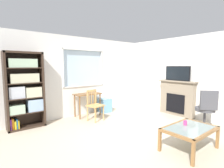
% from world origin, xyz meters
% --- Properties ---
extents(ground, '(5.85, 5.95, 0.02)m').
position_xyz_m(ground, '(0.00, 0.00, -0.01)').
color(ground, beige).
extents(wall_back_with_window, '(4.85, 0.15, 2.52)m').
position_xyz_m(wall_back_with_window, '(-0.01, 2.47, 1.23)').
color(wall_back_with_window, white).
rests_on(wall_back_with_window, ground).
extents(wall_right, '(0.12, 5.15, 2.52)m').
position_xyz_m(wall_right, '(2.48, 0.00, 1.26)').
color(wall_right, white).
rests_on(wall_right, ground).
extents(bookshelf, '(0.90, 0.38, 1.96)m').
position_xyz_m(bookshelf, '(-1.78, 2.23, 1.00)').
color(bookshelf, '#38281E').
rests_on(bookshelf, ground).
extents(desk_under_window, '(0.84, 0.43, 0.73)m').
position_xyz_m(desk_under_window, '(0.01, 2.13, 0.59)').
color(desk_under_window, brown).
rests_on(desk_under_window, ground).
extents(wooden_chair, '(0.49, 0.47, 0.90)m').
position_xyz_m(wooden_chair, '(-0.06, 1.61, 0.46)').
color(wooden_chair, tan).
rests_on(wooden_chair, ground).
extents(plastic_drawer_unit, '(0.35, 0.40, 0.48)m').
position_xyz_m(plastic_drawer_unit, '(0.72, 2.18, 0.24)').
color(plastic_drawer_unit, '#72ADDB').
rests_on(plastic_drawer_unit, ground).
extents(fireplace, '(0.26, 1.25, 1.13)m').
position_xyz_m(fireplace, '(2.33, 0.40, 0.57)').
color(fireplace, gray).
rests_on(fireplace, ground).
extents(tv, '(0.06, 0.82, 0.46)m').
position_xyz_m(tv, '(2.31, 0.40, 1.36)').
color(tv, black).
rests_on(tv, fireplace).
extents(office_chair, '(0.63, 0.59, 1.00)m').
position_xyz_m(office_chair, '(1.81, -0.73, 0.55)').
color(office_chair, '#4C4C51').
rests_on(office_chair, ground).
extents(coffee_table, '(1.03, 0.69, 0.44)m').
position_xyz_m(coffee_table, '(0.38, -1.03, 0.38)').
color(coffee_table, '#8C9E99').
rests_on(coffee_table, ground).
extents(sippy_cup, '(0.07, 0.07, 0.09)m').
position_xyz_m(sippy_cup, '(0.44, -0.91, 0.48)').
color(sippy_cup, '#DB3D84').
rests_on(sippy_cup, coffee_table).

